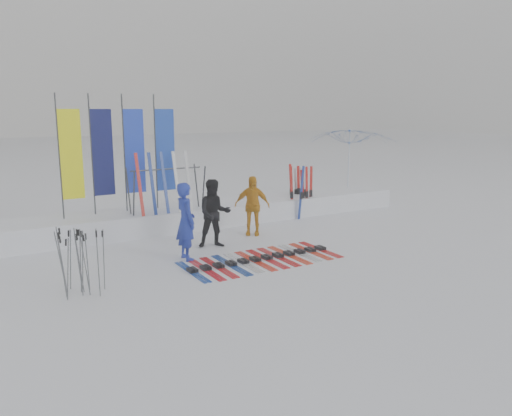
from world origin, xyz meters
TOP-DOWN VIEW (x-y plane):
  - ground at (0.00, 0.00)m, footprint 120.00×120.00m
  - snow_bank at (0.00, 4.60)m, footprint 14.00×1.60m
  - person_blue at (-1.69, 1.53)m, footprint 0.43×0.65m
  - person_black at (-0.67, 2.16)m, footprint 0.98×0.86m
  - person_yellow at (0.77, 2.77)m, footprint 1.01×0.87m
  - tent_canopy at (6.23, 5.05)m, footprint 3.68×3.73m
  - ski_row at (-0.27, 0.60)m, footprint 3.57×1.69m
  - pole_cluster at (-4.26, 0.52)m, footprint 0.87×0.69m
  - feather_flags at (-2.25, 4.77)m, footprint 3.18×0.21m
  - ski_rack at (-1.13, 4.20)m, footprint 2.04×0.80m
  - upright_skis at (3.48, 4.29)m, footprint 1.04×1.15m

SIDE VIEW (x-z plane):
  - ground at x=0.00m, z-range 0.00..0.00m
  - ski_row at x=-0.27m, z-range 0.00..0.07m
  - snow_bank at x=0.00m, z-range 0.00..0.60m
  - pole_cluster at x=-4.26m, z-range -0.03..1.23m
  - upright_skis at x=3.48m, z-range -0.05..1.64m
  - person_yellow at x=0.77m, z-range 0.00..1.63m
  - person_black at x=-0.67m, z-range 0.00..1.70m
  - person_blue at x=-1.69m, z-range 0.00..1.78m
  - ski_rack at x=-1.13m, z-range 0.77..2.00m
  - tent_canopy at x=6.23m, z-range 0.00..2.82m
  - feather_flags at x=-2.25m, z-range 0.64..3.84m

